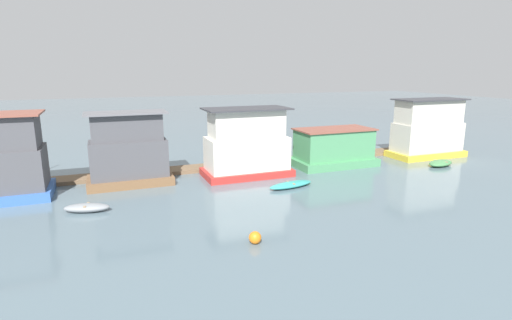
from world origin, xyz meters
The scene contains 10 objects.
ground_plane centered at (0.00, 0.00, 0.00)m, with size 200.00×200.00×0.00m, color slate.
dock_walkway centered at (0.00, 2.90, 0.15)m, with size 51.00×2.09×0.30m, color brown.
houseboat_brown centered at (-9.59, 0.56, 2.46)m, with size 6.15×3.27×5.46m.
houseboat_red centered at (-0.52, -0.26, 2.49)m, with size 7.04×3.81×5.51m.
houseboat_green centered at (7.97, 0.20, 1.58)m, with size 7.37×4.04×3.35m.
houseboat_yellow centered at (18.59, 0.08, 2.66)m, with size 7.44×3.47×5.71m.
dinghy_grey centered at (-12.57, -4.78, 0.26)m, with size 2.88×1.69×0.52m.
dinghy_teal centered at (1.32, -4.66, 0.20)m, with size 3.81×1.78×0.40m.
dinghy_green centered at (16.84, -3.56, 0.26)m, with size 3.16×2.24×0.51m.
buoy_orange centered at (-4.65, -12.75, 0.32)m, with size 0.64×0.64×0.64m, color orange.
Camera 1 is at (-11.34, -30.00, 8.53)m, focal length 28.00 mm.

